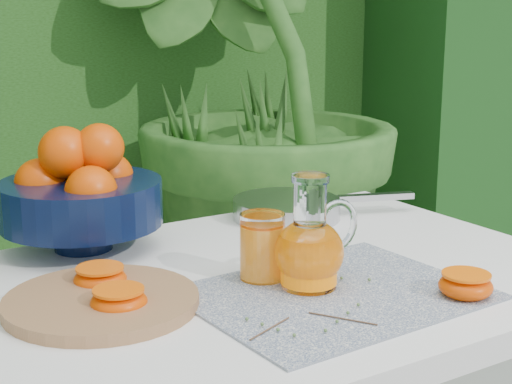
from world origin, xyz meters
TOP-DOWN VIEW (x-y plane):
  - potted_plant_right at (0.76, 1.20)m, footprint 2.52×2.52m
  - white_table at (0.13, 0.07)m, footprint 1.00×0.70m
  - placemat at (0.17, -0.05)m, footprint 0.42×0.34m
  - cutting_board at (-0.13, 0.08)m, footprint 0.30×0.30m
  - fruit_bowl at (-0.06, 0.36)m, footprint 0.30×0.30m
  - juice_pitcher at (0.16, -0.01)m, footprint 0.15×0.11m
  - juice_tumbler at (0.12, 0.06)m, footprint 0.08×0.08m
  - saute_pan at (0.35, 0.33)m, footprint 0.39×0.27m
  - orange_halves at (0.03, 0.01)m, footprint 0.54×0.41m
  - thyme_sprigs at (0.12, -0.08)m, footprint 0.27×0.22m

SIDE VIEW (x-z plane):
  - white_table at x=0.13m, z-range 0.29..1.04m
  - placemat at x=0.17m, z-range 0.75..0.75m
  - thyme_sprigs at x=0.12m, z-range 0.75..0.76m
  - cutting_board at x=-0.13m, z-range 0.75..0.77m
  - orange_halves at x=0.03m, z-range 0.75..0.79m
  - saute_pan at x=0.35m, z-range 0.75..0.79m
  - juice_tumbler at x=0.12m, z-range 0.75..0.85m
  - juice_pitcher at x=0.16m, z-range 0.73..0.90m
  - fruit_bowl at x=-0.06m, z-range 0.74..0.96m
  - potted_plant_right at x=0.76m, z-range 0.00..1.82m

